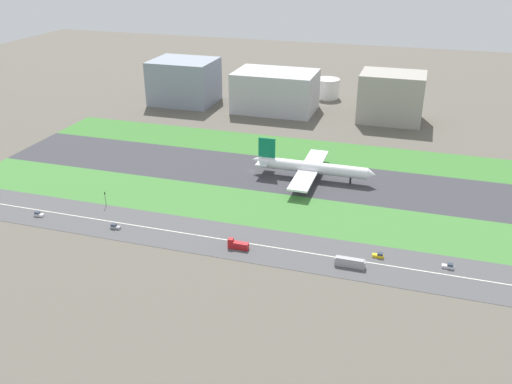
{
  "coord_description": "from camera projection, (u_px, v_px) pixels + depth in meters",
  "views": [
    {
      "loc": [
        81.65,
        -257.66,
        114.58
      ],
      "look_at": [
        13.1,
        -36.5,
        6.0
      ],
      "focal_mm": 38.26,
      "sensor_mm": 36.0,
      "label": 1
    }
  ],
  "objects": [
    {
      "name": "fuel_tank_centre",
      "position": [
        327.0,
        88.0,
        424.85
      ],
      "size": [
        18.94,
        18.94,
        14.91
      ],
      "primitive_type": "cylinder",
      "color": "silver",
      "rests_on": "ground_plane"
    },
    {
      "name": "bus_0",
      "position": [
        350.0,
        263.0,
        208.09
      ],
      "size": [
        11.6,
        2.5,
        3.5
      ],
      "rotation": [
        0.0,
        0.0,
        3.14
      ],
      "color": "#99999E",
      "rests_on": "highway"
    },
    {
      "name": "highway_centerline",
      "position": [
        201.0,
        236.0,
        230.18
      ],
      "size": [
        266.0,
        0.5,
        0.01
      ],
      "primitive_type": "cube",
      "color": "silver",
      "rests_on": "highway"
    },
    {
      "name": "highway",
      "position": [
        201.0,
        236.0,
        230.2
      ],
      "size": [
        280.0,
        28.0,
        0.1
      ],
      "primitive_type": "cube",
      "color": "#4C4C4F",
      "rests_on": "ground_plane"
    },
    {
      "name": "car_0",
      "position": [
        448.0,
        266.0,
        207.45
      ],
      "size": [
        4.4,
        1.8,
        2.0
      ],
      "color": "silver",
      "rests_on": "highway"
    },
    {
      "name": "airliner",
      "position": [
        310.0,
        167.0,
        282.38
      ],
      "size": [
        65.0,
        56.0,
        19.7
      ],
      "color": "white",
      "rests_on": "runway"
    },
    {
      "name": "terminal_building",
      "position": [
        184.0,
        81.0,
        409.23
      ],
      "size": [
        46.03,
        38.47,
        32.2
      ],
      "primitive_type": "cube",
      "color": "gray",
      "rests_on": "ground_plane"
    },
    {
      "name": "traffic_light",
      "position": [
        105.0,
        198.0,
        253.92
      ],
      "size": [
        0.36,
        0.5,
        7.2
      ],
      "color": "#4C4C51",
      "rests_on": "highway"
    },
    {
      "name": "truck_0",
      "position": [
        238.0,
        245.0,
        220.31
      ],
      "size": [
        8.4,
        2.5,
        4.0
      ],
      "rotation": [
        0.0,
        0.0,
        3.14
      ],
      "color": "#B2191E",
      "rests_on": "highway"
    },
    {
      "name": "office_tower",
      "position": [
        391.0,
        97.0,
        368.3
      ],
      "size": [
        42.32,
        31.82,
        32.7
      ],
      "primitive_type": "cube",
      "color": "#9E998E",
      "rests_on": "ground_plane"
    },
    {
      "name": "fuel_tank_west",
      "position": [
        284.0,
        86.0,
        434.38
      ],
      "size": [
        21.8,
        21.8,
        13.29
      ],
      "primitive_type": "cylinder",
      "color": "silver",
      "rests_on": "ground_plane"
    },
    {
      "name": "ground_plane",
      "position": [
        253.0,
        172.0,
        293.36
      ],
      "size": [
        800.0,
        800.0,
        0.0
      ],
      "primitive_type": "plane",
      "color": "#5B564C"
    },
    {
      "name": "grass_median_south",
      "position": [
        227.0,
        204.0,
        257.88
      ],
      "size": [
        280.0,
        36.0,
        0.1
      ],
      "primitive_type": "cube",
      "color": "#427F38",
      "rests_on": "ground_plane"
    },
    {
      "name": "car_3",
      "position": [
        379.0,
        255.0,
        214.47
      ],
      "size": [
        4.4,
        1.8,
        2.0
      ],
      "color": "yellow",
      "rests_on": "highway"
    },
    {
      "name": "hangar_building",
      "position": [
        275.0,
        91.0,
        391.01
      ],
      "size": [
        57.33,
        38.65,
        28.27
      ],
      "primitive_type": "cube",
      "color": "#B2B2B7",
      "rests_on": "ground_plane"
    },
    {
      "name": "car_2",
      "position": [
        39.0,
        214.0,
        246.15
      ],
      "size": [
        4.4,
        1.8,
        2.0
      ],
      "rotation": [
        0.0,
        0.0,
        3.14
      ],
      "color": "silver",
      "rests_on": "highway"
    },
    {
      "name": "grass_median_north",
      "position": [
        273.0,
        146.0,
        328.79
      ],
      "size": [
        280.0,
        36.0,
        0.1
      ],
      "primitive_type": "cube",
      "color": "#3D7A33",
      "rests_on": "ground_plane"
    },
    {
      "name": "runway",
      "position": [
        253.0,
        171.0,
        293.33
      ],
      "size": [
        280.0,
        46.0,
        0.1
      ],
      "primitive_type": "cube",
      "color": "#38383D",
      "rests_on": "ground_plane"
    },
    {
      "name": "car_1",
      "position": [
        115.0,
        227.0,
        235.68
      ],
      "size": [
        4.4,
        1.8,
        2.0
      ],
      "rotation": [
        0.0,
        0.0,
        3.14
      ],
      "color": "#99999E",
      "rests_on": "highway"
    }
  ]
}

